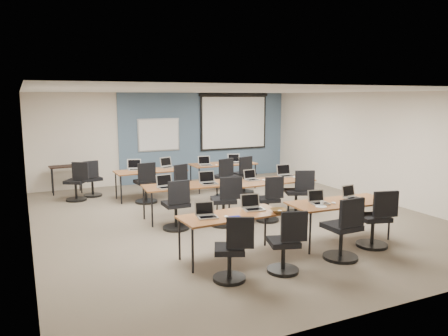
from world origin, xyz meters
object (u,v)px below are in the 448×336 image
training_table_back_right (223,165)px  task_chair_11 (244,178)px  laptop_10 (205,163)px  training_table_mid_left (187,187)px  training_table_mid_right (271,182)px  laptop_3 (351,195)px  task_chair_9 (181,186)px  task_chair_10 (225,181)px  laptop_0 (206,214)px  task_chair_1 (286,247)px  projector_screen (234,119)px  task_chair_8 (146,186)px  whiteboard (159,135)px  laptop_9 (167,165)px  task_chair_5 (225,205)px  utility_table (66,170)px  laptop_7 (286,173)px  laptop_8 (135,167)px  training_table_front_left (232,217)px  laptop_6 (251,177)px  task_chair_0 (232,254)px  task_chair_2 (343,234)px  laptop_5 (208,181)px  training_table_front_right (340,204)px  laptop_1 (253,206)px  task_chair_4 (177,209)px  task_chair_3 (376,224)px  spare_chair_a (92,182)px  task_chair_6 (269,203)px  laptop_2 (319,200)px  task_chair_7 (298,196)px

training_table_back_right → task_chair_11: (0.28, -0.75, -0.26)m
laptop_10 → task_chair_11: 1.14m
training_table_mid_left → training_table_mid_right: same height
training_table_back_right → laptop_10: laptop_10 is taller
laptop_3 → task_chair_11: (-0.06, 4.10, -0.37)m
task_chair_9 → task_chair_10: bearing=-22.2°
laptop_0 → task_chair_1: same height
projector_screen → training_table_mid_left: size_ratio=1.32×
training_table_back_right → task_chair_8: (-2.40, -0.71, -0.26)m
whiteboard → laptop_9: bearing=-100.0°
task_chair_5 → utility_table: task_chair_5 is taller
task_chair_10 → whiteboard: bearing=91.0°
laptop_7 → laptop_8: bearing=143.8°
task_chair_9 → training_table_front_left: bearing=-116.8°
laptop_6 → laptop_10: (-0.12, 2.40, 0.00)m
task_chair_5 → laptop_6: task_chair_5 is taller
task_chair_0 → laptop_8: laptop_8 is taller
task_chair_10 → task_chair_11: (0.70, 0.27, -0.01)m
whiteboard → task_chair_2: size_ratio=1.24×
task_chair_2 → laptop_5: bearing=104.9°
training_table_front_right → laptop_3: (0.36, 0.12, 0.10)m
training_table_front_right → laptop_1: 1.69m
task_chair_1 → laptop_5: (0.16, 3.31, 0.40)m
task_chair_0 → task_chair_4: task_chair_4 is taller
task_chair_3 → task_chair_8: task_chair_8 is taller
task_chair_2 → task_chair_10: 4.71m
task_chair_8 → task_chair_4: bearing=-97.6°
laptop_6 → laptop_8: bearing=125.6°
laptop_8 → laptop_9: bearing=16.1°
laptop_6 → task_chair_9: same height
laptop_9 → spare_chair_a: laptop_9 is taller
laptop_7 → laptop_6: bearing=-171.9°
task_chair_3 → laptop_7: task_chair_3 is taller
training_table_back_right → task_chair_9: (-1.60, -0.96, -0.29)m
task_chair_9 → task_chair_11: task_chair_11 is taller
laptop_0 → task_chair_5: bearing=65.4°
laptop_3 → task_chair_9: (-1.94, 3.89, -0.39)m
task_chair_1 → task_chair_3: task_chair_3 is taller
training_table_mid_right → task_chair_2: task_chair_2 is taller
task_chair_9 → task_chair_11: size_ratio=0.94×
laptop_0 → spare_chair_a: laptop_0 is taller
task_chair_0 → utility_table: task_chair_0 is taller
laptop_1 → spare_chair_a: (-1.80, 5.37, -0.40)m
laptop_3 → task_chair_8: task_chair_8 is taller
training_table_mid_left → laptop_1: 2.40m
task_chair_6 → spare_chair_a: size_ratio=1.01×
training_table_front_left → laptop_2: 1.69m
task_chair_5 → laptop_7: bearing=39.8°
laptop_2 → task_chair_7: size_ratio=0.30×
laptop_1 → utility_table: size_ratio=0.39×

